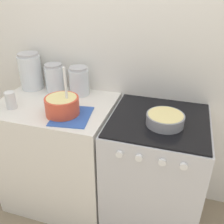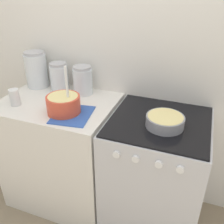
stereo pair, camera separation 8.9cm
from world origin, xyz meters
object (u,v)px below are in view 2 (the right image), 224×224
storage_jar_right (83,82)px  tin_can (15,97)px  stove (154,175)px  mixing_bowl (63,103)px  storage_jar_left (37,72)px  storage_jar_middle (59,78)px  baking_pan (165,121)px

storage_jar_right → tin_can: (-0.35, -0.34, -0.03)m
stove → mixing_bowl: (-0.60, -0.12, 0.51)m
storage_jar_left → tin_can: storage_jar_left is taller
mixing_bowl → storage_jar_middle: bearing=124.6°
baking_pan → storage_jar_right: bearing=158.6°
storage_jar_right → baking_pan: bearing=-21.4°
storage_jar_left → storage_jar_middle: storage_jar_left is taller
storage_jar_middle → storage_jar_right: storage_jar_middle is taller
storage_jar_left → storage_jar_right: (0.40, 0.00, -0.03)m
storage_jar_right → stove: bearing=-17.8°
mixing_bowl → tin_can: 0.37m
mixing_bowl → storage_jar_right: size_ratio=1.51×
mixing_bowl → tin_can: size_ratio=2.77×
stove → baking_pan: baking_pan is taller
baking_pan → storage_jar_right: storage_jar_right is taller
storage_jar_left → tin_can: bearing=-81.0°
storage_jar_left → mixing_bowl: bearing=-37.2°
storage_jar_middle → tin_can: (-0.15, -0.34, -0.03)m
stove → storage_jar_middle: size_ratio=4.15×
mixing_bowl → storage_jar_right: mixing_bowl is taller
storage_jar_middle → tin_can: 0.37m
storage_jar_left → storage_jar_middle: (0.20, 0.00, -0.03)m
baking_pan → tin_can: (-1.00, -0.08, 0.02)m
storage_jar_right → tin_can: bearing=-135.6°
mixing_bowl → baking_pan: bearing=5.5°
storage_jar_left → tin_can: size_ratio=2.42×
storage_jar_left → tin_can: (0.05, -0.34, -0.06)m
storage_jar_middle → storage_jar_right: 0.20m
mixing_bowl → baking_pan: size_ratio=1.42×
baking_pan → storage_jar_left: size_ratio=0.80×
stove → storage_jar_left: storage_jar_left is taller
storage_jar_left → storage_jar_middle: bearing=0.0°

